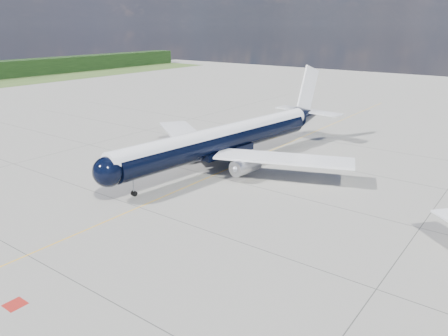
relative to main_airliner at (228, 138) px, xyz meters
The scene contains 4 objects.
ground 4.74m from the main_airliner, 29.70° to the right, with size 320.00×320.00×0.00m, color gray.
taxiway_centerline 7.34m from the main_airliner, 78.74° to the right, with size 0.16×160.00×0.01m, color #F2AA0C.
red_marking 41.66m from the main_airliner, 78.97° to the right, with size 1.60×1.60×0.01m, color maroon.
main_airliner is the anchor object (origin of this frame).
Camera 1 is at (38.92, -24.23, 22.00)m, focal length 35.00 mm.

